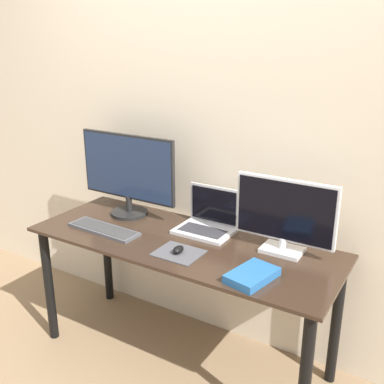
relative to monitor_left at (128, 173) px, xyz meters
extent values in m
cube|color=beige|center=(0.47, 0.23, 0.26)|extent=(7.00, 0.05, 2.50)
cube|color=#332319|center=(0.47, -0.15, -0.27)|extent=(1.65, 0.62, 0.02)
cylinder|color=black|center=(-0.30, -0.40, -0.63)|extent=(0.05, 0.05, 0.71)
cylinder|color=black|center=(1.23, -0.40, -0.63)|extent=(0.05, 0.05, 0.71)
cylinder|color=black|center=(-0.30, 0.10, -0.63)|extent=(0.05, 0.05, 0.71)
cylinder|color=black|center=(1.23, 0.10, -0.63)|extent=(0.05, 0.05, 0.71)
cylinder|color=black|center=(0.00, 0.00, -0.25)|extent=(0.22, 0.22, 0.02)
cylinder|color=black|center=(0.00, 0.00, -0.19)|extent=(0.04, 0.04, 0.10)
cube|color=black|center=(0.00, 0.00, 0.03)|extent=(0.64, 0.02, 0.38)
cube|color=#1E2D4C|center=(0.00, -0.01, 0.03)|extent=(0.62, 0.01, 0.36)
cube|color=silver|center=(0.96, 0.00, -0.25)|extent=(0.20, 0.14, 0.02)
cylinder|color=silver|center=(0.96, 0.00, -0.21)|extent=(0.04, 0.04, 0.05)
cube|color=silver|center=(0.96, 0.00, -0.04)|extent=(0.50, 0.02, 0.31)
cube|color=black|center=(0.96, -0.01, -0.04)|extent=(0.47, 0.01, 0.29)
cube|color=silver|center=(0.51, 0.00, -0.25)|extent=(0.30, 0.22, 0.02)
cube|color=#2D2D33|center=(0.51, -0.02, -0.24)|extent=(0.25, 0.12, 0.00)
cube|color=silver|center=(0.51, 0.11, -0.13)|extent=(0.30, 0.01, 0.21)
cube|color=black|center=(0.51, 0.10, -0.13)|extent=(0.27, 0.00, 0.19)
cube|color=#4C4C51|center=(0.03, -0.26, -0.25)|extent=(0.43, 0.15, 0.02)
cube|color=#383838|center=(0.03, -0.26, -0.24)|extent=(0.40, 0.12, 0.00)
cube|color=#47474C|center=(0.53, -0.28, -0.26)|extent=(0.22, 0.19, 0.00)
ellipsoid|color=black|center=(0.53, -0.29, -0.24)|extent=(0.04, 0.07, 0.04)
cube|color=#235B9E|center=(0.94, -0.32, -0.24)|extent=(0.19, 0.26, 0.04)
cube|color=white|center=(0.94, -0.32, -0.24)|extent=(0.19, 0.25, 0.03)
camera|label=1|loc=(1.62, -1.93, 0.73)|focal=42.00mm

